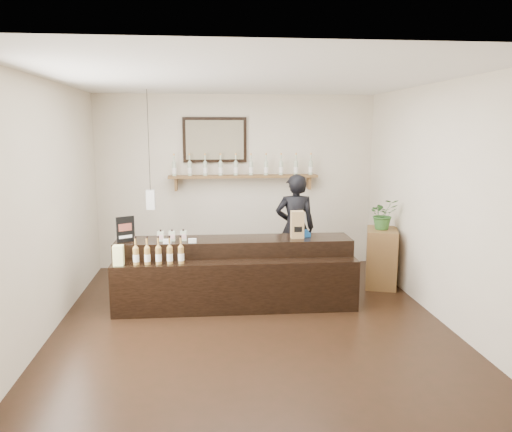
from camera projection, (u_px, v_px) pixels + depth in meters
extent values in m
plane|color=black|center=(251.00, 320.00, 5.96)|extent=(5.00, 5.00, 0.00)
plane|color=beige|center=(237.00, 182.00, 8.16)|extent=(4.50, 0.00, 4.50)
plane|color=beige|center=(285.00, 262.00, 3.26)|extent=(4.50, 0.00, 4.50)
plane|color=beige|center=(47.00, 208.00, 5.49)|extent=(0.00, 5.00, 5.00)
plane|color=beige|center=(438.00, 202.00, 5.94)|extent=(0.00, 5.00, 5.00)
plane|color=white|center=(250.00, 79.00, 5.47)|extent=(5.00, 5.00, 0.00)
cube|color=brown|center=(243.00, 176.00, 8.03)|extent=(2.40, 0.25, 0.04)
cube|color=brown|center=(176.00, 184.00, 7.97)|extent=(0.04, 0.20, 0.20)
cube|color=brown|center=(309.00, 183.00, 8.19)|extent=(0.04, 0.20, 0.20)
cube|color=black|center=(215.00, 140.00, 7.98)|extent=(1.02, 0.04, 0.72)
cube|color=#463D2D|center=(215.00, 140.00, 7.96)|extent=(0.92, 0.01, 0.62)
cube|color=white|center=(151.00, 200.00, 7.18)|extent=(0.12, 0.12, 0.28)
cylinder|color=black|center=(149.00, 140.00, 7.03)|extent=(0.01, 0.01, 1.41)
cylinder|color=#B2C2A2|center=(174.00, 169.00, 7.90)|extent=(0.07, 0.07, 0.20)
cone|color=#B2C2A2|center=(174.00, 161.00, 7.88)|extent=(0.07, 0.07, 0.05)
cylinder|color=#B2C2A2|center=(174.00, 157.00, 7.87)|extent=(0.02, 0.02, 0.07)
cylinder|color=gold|center=(174.00, 154.00, 7.86)|extent=(0.03, 0.03, 0.02)
cylinder|color=white|center=(174.00, 171.00, 7.90)|extent=(0.07, 0.07, 0.09)
cylinder|color=#B2C2A2|center=(190.00, 169.00, 7.92)|extent=(0.07, 0.07, 0.20)
cone|color=#B2C2A2|center=(190.00, 161.00, 7.90)|extent=(0.07, 0.07, 0.05)
cylinder|color=#B2C2A2|center=(189.00, 157.00, 7.89)|extent=(0.02, 0.02, 0.07)
cylinder|color=gold|center=(189.00, 154.00, 7.88)|extent=(0.03, 0.03, 0.02)
cylinder|color=white|center=(190.00, 170.00, 7.93)|extent=(0.07, 0.07, 0.09)
cylinder|color=#B2C2A2|center=(205.00, 169.00, 7.95)|extent=(0.07, 0.07, 0.20)
cone|color=#B2C2A2|center=(205.00, 161.00, 7.93)|extent=(0.07, 0.07, 0.05)
cylinder|color=#B2C2A2|center=(205.00, 157.00, 7.92)|extent=(0.02, 0.02, 0.07)
cylinder|color=gold|center=(205.00, 154.00, 7.91)|extent=(0.03, 0.03, 0.02)
cylinder|color=white|center=(205.00, 170.00, 7.95)|extent=(0.07, 0.07, 0.09)
cylinder|color=#B2C2A2|center=(221.00, 169.00, 7.97)|extent=(0.07, 0.07, 0.20)
cone|color=#B2C2A2|center=(220.00, 161.00, 7.95)|extent=(0.07, 0.07, 0.05)
cylinder|color=#B2C2A2|center=(220.00, 157.00, 7.94)|extent=(0.02, 0.02, 0.07)
cylinder|color=gold|center=(220.00, 154.00, 7.93)|extent=(0.03, 0.03, 0.02)
cylinder|color=white|center=(221.00, 170.00, 7.98)|extent=(0.07, 0.07, 0.09)
cylinder|color=#B2C2A2|center=(236.00, 169.00, 8.00)|extent=(0.07, 0.07, 0.20)
cone|color=#B2C2A2|center=(236.00, 161.00, 7.97)|extent=(0.07, 0.07, 0.05)
cylinder|color=#B2C2A2|center=(236.00, 157.00, 7.96)|extent=(0.02, 0.02, 0.07)
cylinder|color=gold|center=(236.00, 154.00, 7.96)|extent=(0.03, 0.03, 0.02)
cylinder|color=white|center=(236.00, 170.00, 8.00)|extent=(0.07, 0.07, 0.09)
cylinder|color=#B2C2A2|center=(251.00, 169.00, 8.02)|extent=(0.07, 0.07, 0.20)
cone|color=#B2C2A2|center=(251.00, 161.00, 8.00)|extent=(0.07, 0.07, 0.05)
cylinder|color=#B2C2A2|center=(251.00, 157.00, 7.99)|extent=(0.02, 0.02, 0.07)
cylinder|color=gold|center=(251.00, 154.00, 7.98)|extent=(0.03, 0.03, 0.02)
cylinder|color=white|center=(251.00, 170.00, 8.02)|extent=(0.07, 0.07, 0.09)
cylinder|color=#B2C2A2|center=(266.00, 169.00, 8.04)|extent=(0.07, 0.07, 0.20)
cone|color=#B2C2A2|center=(266.00, 161.00, 8.02)|extent=(0.07, 0.07, 0.05)
cylinder|color=#B2C2A2|center=(266.00, 157.00, 8.01)|extent=(0.02, 0.02, 0.07)
cylinder|color=gold|center=(266.00, 154.00, 8.00)|extent=(0.03, 0.03, 0.02)
cylinder|color=white|center=(266.00, 170.00, 8.05)|extent=(0.07, 0.07, 0.09)
cylinder|color=#B2C2A2|center=(281.00, 168.00, 8.07)|extent=(0.07, 0.07, 0.20)
cone|color=#B2C2A2|center=(281.00, 161.00, 8.05)|extent=(0.07, 0.07, 0.05)
cylinder|color=#B2C2A2|center=(281.00, 157.00, 8.04)|extent=(0.02, 0.02, 0.07)
cylinder|color=gold|center=(281.00, 154.00, 8.03)|extent=(0.03, 0.03, 0.02)
cylinder|color=white|center=(281.00, 170.00, 8.07)|extent=(0.07, 0.07, 0.09)
cylinder|color=#B2C2A2|center=(296.00, 168.00, 8.09)|extent=(0.07, 0.07, 0.20)
cone|color=#B2C2A2|center=(296.00, 161.00, 8.07)|extent=(0.07, 0.07, 0.05)
cylinder|color=#B2C2A2|center=(296.00, 157.00, 8.06)|extent=(0.02, 0.02, 0.07)
cylinder|color=gold|center=(296.00, 154.00, 8.05)|extent=(0.03, 0.03, 0.02)
cylinder|color=white|center=(296.00, 170.00, 8.10)|extent=(0.07, 0.07, 0.09)
cylinder|color=#B2C2A2|center=(311.00, 168.00, 8.12)|extent=(0.07, 0.07, 0.20)
cone|color=#B2C2A2|center=(311.00, 160.00, 8.09)|extent=(0.07, 0.07, 0.05)
cylinder|color=#B2C2A2|center=(311.00, 157.00, 8.08)|extent=(0.02, 0.02, 0.07)
cylinder|color=gold|center=(311.00, 154.00, 8.08)|extent=(0.03, 0.03, 0.02)
cylinder|color=white|center=(311.00, 169.00, 8.12)|extent=(0.07, 0.07, 0.09)
cube|color=black|center=(235.00, 270.00, 6.55)|extent=(3.05, 0.59, 0.85)
cube|color=black|center=(236.00, 287.00, 6.18)|extent=(3.04, 0.32, 0.64)
cube|color=white|center=(167.00, 241.00, 6.20)|extent=(0.10, 0.04, 0.05)
cube|color=white|center=(192.00, 241.00, 6.23)|extent=(0.10, 0.04, 0.05)
cube|color=#F5F998|center=(119.00, 260.00, 5.97)|extent=(0.12, 0.12, 0.12)
cube|color=#F5F998|center=(118.00, 250.00, 5.95)|extent=(0.12, 0.12, 0.12)
cube|color=#B2C2A2|center=(161.00, 236.00, 6.33)|extent=(0.08, 0.08, 0.13)
cube|color=#CB9E9F|center=(160.00, 237.00, 6.29)|extent=(0.07, 0.00, 0.06)
cylinder|color=black|center=(161.00, 231.00, 6.32)|extent=(0.02, 0.02, 0.03)
cube|color=#B2C2A2|center=(172.00, 236.00, 6.35)|extent=(0.08, 0.08, 0.13)
cube|color=#CB9E9F|center=(172.00, 237.00, 6.31)|extent=(0.07, 0.00, 0.06)
cylinder|color=black|center=(172.00, 231.00, 6.34)|extent=(0.02, 0.02, 0.03)
cube|color=#B2C2A2|center=(183.00, 236.00, 6.36)|extent=(0.08, 0.08, 0.13)
cube|color=#CB9E9F|center=(183.00, 237.00, 6.32)|extent=(0.07, 0.00, 0.06)
cylinder|color=black|center=(183.00, 230.00, 6.35)|extent=(0.02, 0.02, 0.03)
cylinder|color=olive|center=(136.00, 256.00, 5.98)|extent=(0.07, 0.07, 0.20)
cone|color=olive|center=(136.00, 246.00, 5.96)|extent=(0.07, 0.07, 0.05)
cylinder|color=olive|center=(135.00, 241.00, 5.95)|extent=(0.02, 0.02, 0.07)
cylinder|color=black|center=(135.00, 237.00, 5.94)|extent=(0.03, 0.03, 0.02)
cylinder|color=white|center=(136.00, 258.00, 5.99)|extent=(0.07, 0.07, 0.09)
cylinder|color=olive|center=(147.00, 256.00, 6.00)|extent=(0.07, 0.07, 0.20)
cone|color=olive|center=(147.00, 246.00, 5.98)|extent=(0.07, 0.07, 0.05)
cylinder|color=olive|center=(147.00, 241.00, 5.97)|extent=(0.02, 0.02, 0.07)
cylinder|color=black|center=(147.00, 237.00, 5.96)|extent=(0.03, 0.03, 0.02)
cylinder|color=white|center=(147.00, 258.00, 6.00)|extent=(0.07, 0.07, 0.09)
cylinder|color=olive|center=(159.00, 256.00, 6.01)|extent=(0.07, 0.07, 0.20)
cone|color=olive|center=(158.00, 246.00, 5.99)|extent=(0.07, 0.07, 0.05)
cylinder|color=olive|center=(158.00, 241.00, 5.98)|extent=(0.02, 0.02, 0.07)
cylinder|color=black|center=(158.00, 237.00, 5.97)|extent=(0.03, 0.03, 0.02)
cylinder|color=white|center=(159.00, 257.00, 6.01)|extent=(0.07, 0.07, 0.09)
cylinder|color=olive|center=(170.00, 256.00, 6.02)|extent=(0.07, 0.07, 0.20)
cone|color=olive|center=(170.00, 245.00, 6.00)|extent=(0.07, 0.07, 0.05)
cylinder|color=olive|center=(169.00, 240.00, 5.99)|extent=(0.02, 0.02, 0.07)
cylinder|color=black|center=(169.00, 237.00, 5.98)|extent=(0.03, 0.03, 0.02)
cylinder|color=white|center=(170.00, 257.00, 6.03)|extent=(0.07, 0.07, 0.09)
cylinder|color=olive|center=(181.00, 255.00, 6.04)|extent=(0.07, 0.07, 0.20)
cone|color=olive|center=(181.00, 245.00, 6.02)|extent=(0.07, 0.07, 0.05)
cylinder|color=olive|center=(181.00, 240.00, 6.01)|extent=(0.02, 0.02, 0.07)
cylinder|color=black|center=(181.00, 236.00, 6.00)|extent=(0.03, 0.03, 0.02)
cylinder|color=white|center=(181.00, 257.00, 6.04)|extent=(0.07, 0.07, 0.09)
cube|color=black|center=(125.00, 229.00, 6.25)|extent=(0.21, 0.13, 0.33)
cube|color=brown|center=(125.00, 227.00, 6.24)|extent=(0.15, 0.09, 0.09)
cube|color=white|center=(126.00, 237.00, 6.26)|extent=(0.15, 0.09, 0.04)
cube|color=#A47E4F|center=(297.00, 225.00, 6.48)|extent=(0.16, 0.12, 0.36)
cube|color=black|center=(298.00, 229.00, 6.42)|extent=(0.10, 0.00, 0.07)
cube|color=#1755A3|center=(306.00, 235.00, 6.56)|extent=(0.13, 0.07, 0.06)
cylinder|color=#1755A3|center=(306.00, 232.00, 6.55)|extent=(0.07, 0.04, 0.06)
cube|color=brown|center=(381.00, 258.00, 7.20)|extent=(0.58, 0.68, 0.84)
imported|color=#2E5E25|center=(383.00, 214.00, 7.09)|extent=(0.42, 0.37, 0.44)
imported|color=black|center=(295.00, 221.00, 7.40)|extent=(0.69, 0.48, 1.82)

